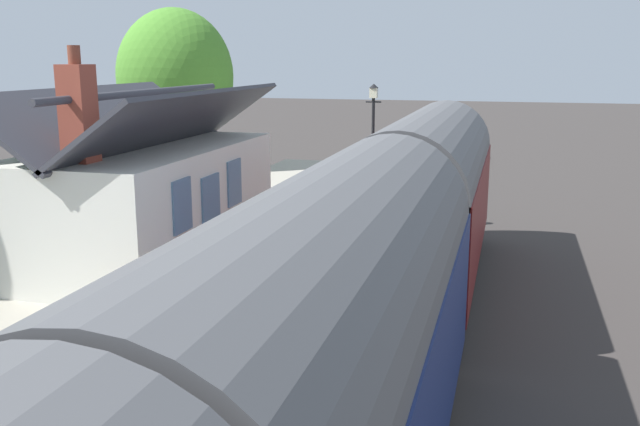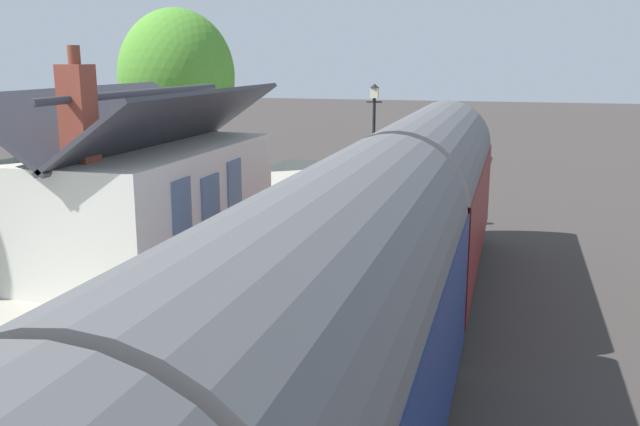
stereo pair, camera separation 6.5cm
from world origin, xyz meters
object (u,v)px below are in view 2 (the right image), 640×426
at_px(bench_near_building, 20,379).
at_px(tree_far_right, 177,76).
at_px(station_building, 148,197).
at_px(bench_platform_end, 310,193).
at_px(planter_under_sign, 121,316).
at_px(planter_edge_far, 175,298).
at_px(station_sign_board, 156,298).
at_px(planter_corner_building, 350,180).
at_px(train, 336,334).
at_px(bench_by_lamp, 334,177).
at_px(lamp_post_platform, 374,120).

bearing_deg(bench_near_building, tree_far_right, 21.31).
xyz_separation_m(station_building, bench_platform_end, (6.18, -2.16, -0.96)).
xyz_separation_m(bench_platform_end, planter_under_sign, (-11.04, 0.01, -0.01)).
xyz_separation_m(planter_edge_far, station_sign_board, (-2.00, -0.75, 0.75)).
height_order(bench_platform_end, tree_far_right, tree_far_right).
height_order(planter_edge_far, tree_far_right, tree_far_right).
relative_size(bench_platform_end, planter_under_sign, 1.67).
height_order(station_building, planter_corner_building, station_building).
distance_m(train, planter_edge_far, 4.73).
distance_m(bench_by_lamp, station_sign_board, 15.20).
xyz_separation_m(bench_by_lamp, tree_far_right, (3.89, 8.02, 3.40)).
xyz_separation_m(station_sign_board, tree_far_right, (19.02, 9.23, 2.69)).
distance_m(planter_corner_building, planter_edge_far, 12.31).
height_order(bench_platform_end, station_sign_board, station_sign_board).
relative_size(bench_platform_end, lamp_post_platform, 0.37).
height_order(bench_platform_end, planter_under_sign, bench_platform_end).
xyz_separation_m(bench_by_lamp, planter_edge_far, (-13.13, -0.46, -0.04)).
bearing_deg(bench_near_building, bench_platform_end, -0.11).
bearing_deg(bench_near_building, station_building, 16.28).
distance_m(planter_edge_far, tree_far_right, 19.32).
distance_m(planter_under_sign, station_sign_board, 1.64).
height_order(train, bench_by_lamp, train).
bearing_deg(station_building, station_sign_board, -149.93).
relative_size(planter_under_sign, station_sign_board, 0.54).
bearing_deg(lamp_post_platform, planter_under_sign, 172.32).
height_order(bench_by_lamp, planter_corner_building, planter_corner_building).
xyz_separation_m(bench_platform_end, planter_corner_building, (2.37, -0.75, 0.05)).
xyz_separation_m(train, bench_near_building, (-0.75, 4.13, -0.81)).
xyz_separation_m(station_building, bench_near_building, (-7.32, -2.14, -0.96)).
bearing_deg(planter_under_sign, station_building, 23.93).
distance_m(planter_corner_building, lamp_post_platform, 2.46).
bearing_deg(bench_by_lamp, bench_near_building, -179.94).
xyz_separation_m(bench_near_building, planter_edge_far, (3.57, -0.44, -0.04)).
distance_m(station_building, bench_platform_end, 6.62).
height_order(planter_under_sign, planter_corner_building, planter_corner_building).
distance_m(train, bench_by_lamp, 16.51).
distance_m(train, station_sign_board, 3.05).
distance_m(bench_by_lamp, tree_far_right, 9.54).
bearing_deg(bench_by_lamp, planter_edge_far, -178.01).
height_order(planter_under_sign, planter_edge_far, planter_edge_far).
xyz_separation_m(train, lamp_post_platform, (14.38, 2.41, 1.38)).
distance_m(bench_platform_end, planter_under_sign, 11.04).
relative_size(planter_corner_building, planter_edge_far, 1.16).
bearing_deg(planter_edge_far, bench_platform_end, 2.40).
bearing_deg(lamp_post_platform, planter_corner_building, 51.76).
distance_m(bench_by_lamp, bench_near_building, 16.70).
height_order(planter_corner_building, tree_far_right, tree_far_right).
bearing_deg(bench_platform_end, bench_near_building, 179.89).
bearing_deg(bench_platform_end, lamp_post_platform, -46.35).
distance_m(station_building, bench_by_lamp, 9.66).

